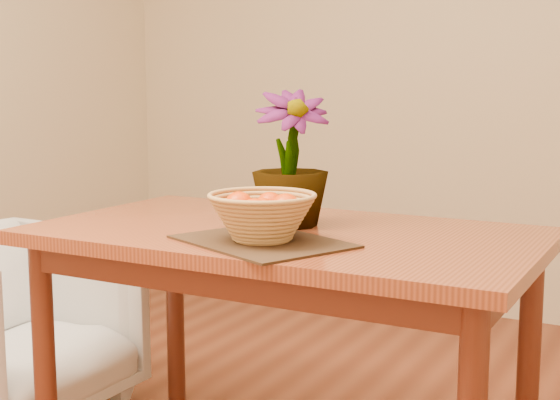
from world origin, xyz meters
The scene contains 7 objects.
wall_back centered at (0.00, 2.25, 1.35)m, with size 4.00×0.02×2.70m, color beige.
table centered at (0.00, 0.30, 0.66)m, with size 1.40×0.80×0.75m.
placemat centered at (0.04, 0.10, 0.75)m, with size 0.42×0.32×0.01m, color #342112.
wicker_basket centered at (0.04, 0.10, 0.81)m, with size 0.28×0.28×0.11m.
orange_pile centered at (0.04, 0.10, 0.84)m, with size 0.20×0.19×0.08m.
potted_plant centered at (-0.01, 0.36, 0.94)m, with size 0.22×0.22×0.39m, color #1D4E16.
armchair centered at (-1.06, 0.25, 0.36)m, with size 0.69×0.65×0.72m, color gray.
Camera 1 is at (1.01, -1.60, 1.15)m, focal length 50.00 mm.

